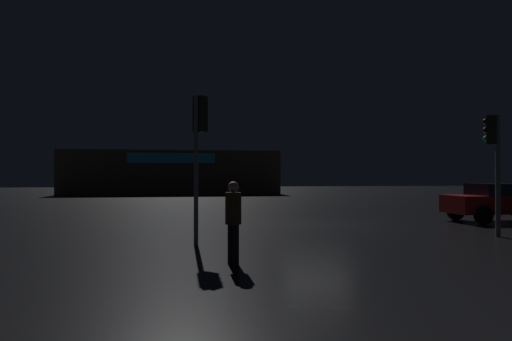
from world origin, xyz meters
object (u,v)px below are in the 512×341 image
pedestrian (233,216)px  car_near (502,201)px  traffic_signal_main (494,150)px  store_building (172,172)px  traffic_signal_opposite (199,134)px

pedestrian → car_near: bearing=32.8°
pedestrian → traffic_signal_main: bearing=21.7°
car_near → pedestrian: 13.98m
traffic_signal_main → pedestrian: bearing=-158.3°
traffic_signal_main → pedestrian: (-8.39, -3.34, -1.61)m
store_building → car_near: (13.50, -33.10, -1.35)m
pedestrian → store_building: bearing=92.5°
traffic_signal_opposite → car_near: size_ratio=0.90×
traffic_signal_opposite → store_building: bearing=91.8°
store_building → traffic_signal_main: 38.70m
traffic_signal_main → pedestrian: traffic_signal_main is taller
traffic_signal_opposite → pedestrian: (0.58, -2.98, -1.97)m
traffic_signal_opposite → pedestrian: size_ratio=2.30×
car_near → store_building: bearing=112.2°
traffic_signal_opposite → traffic_signal_main: bearing=2.3°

